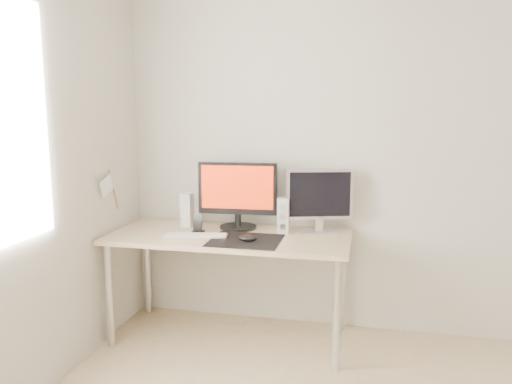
{
  "coord_description": "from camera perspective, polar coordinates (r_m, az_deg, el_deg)",
  "views": [
    {
      "loc": [
        -0.05,
        -1.74,
        1.56
      ],
      "look_at": [
        -0.77,
        1.47,
        1.01
      ],
      "focal_mm": 35.0,
      "sensor_mm": 36.0,
      "label": 1
    }
  ],
  "objects": [
    {
      "name": "mouse",
      "position": [
        3.16,
        -0.97,
        -5.28
      ],
      "size": [
        0.12,
        0.07,
        0.04
      ],
      "primitive_type": "ellipsoid",
      "color": "black",
      "rests_on": "mousepad"
    },
    {
      "name": "main_monitor",
      "position": [
        3.46,
        -2.1,
        -0.09
      ],
      "size": [
        0.55,
        0.28,
        0.47
      ],
      "color": "black",
      "rests_on": "desk"
    },
    {
      "name": "second_monitor",
      "position": [
        3.38,
        7.26,
        -0.63
      ],
      "size": [
        0.44,
        0.22,
        0.43
      ],
      "color": "silver",
      "rests_on": "desk"
    },
    {
      "name": "desk",
      "position": [
        3.37,
        -3.05,
        -6.15
      ],
      "size": [
        1.6,
        0.7,
        0.73
      ],
      "color": "#D1B587",
      "rests_on": "ground"
    },
    {
      "name": "mousepad",
      "position": [
        3.2,
        -1.19,
        -5.53
      ],
      "size": [
        0.45,
        0.4,
        0.0
      ],
      "primitive_type": "cube",
      "color": "black",
      "rests_on": "desk"
    },
    {
      "name": "speaker_right",
      "position": [
        3.36,
        3.2,
        -2.71
      ],
      "size": [
        0.08,
        0.09,
        0.24
      ],
      "color": "white",
      "rests_on": "desk"
    },
    {
      "name": "speaker_left",
      "position": [
        3.58,
        -7.89,
        -2.02
      ],
      "size": [
        0.08,
        0.09,
        0.24
      ],
      "color": "silver",
      "rests_on": "desk"
    },
    {
      "name": "phone_dock",
      "position": [
        3.4,
        -6.64,
        -4.02
      ],
      "size": [
        0.07,
        0.06,
        0.13
      ],
      "color": "black",
      "rests_on": "desk"
    },
    {
      "name": "keyboard",
      "position": [
        3.31,
        -6.94,
        -4.96
      ],
      "size": [
        0.43,
        0.19,
        0.02
      ],
      "color": "silver",
      "rests_on": "desk"
    },
    {
      "name": "pennant",
      "position": [
        3.45,
        -16.46,
        0.58
      ],
      "size": [
        0.01,
        0.23,
        0.29
      ],
      "color": "#A57F54",
      "rests_on": "wall_left"
    },
    {
      "name": "wall_back",
      "position": [
        3.51,
        13.4,
        4.16
      ],
      "size": [
        3.5,
        0.0,
        3.5
      ],
      "primitive_type": "plane",
      "rotation": [
        1.57,
        0.0,
        0.0
      ],
      "color": "beige",
      "rests_on": "ground"
    }
  ]
}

